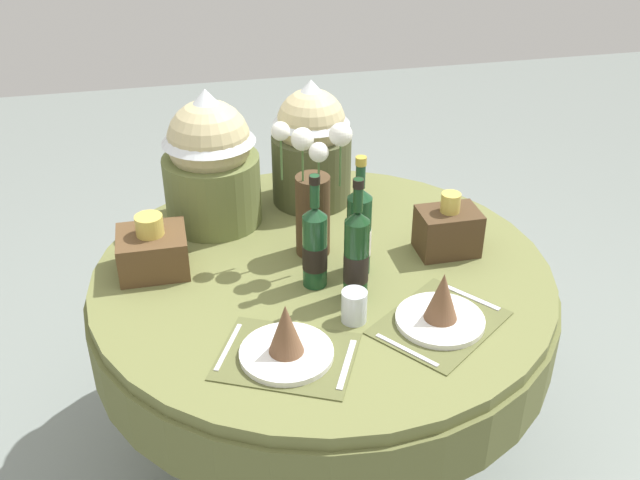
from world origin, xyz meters
TOP-DOWN VIEW (x-y plane):
  - ground at (0.00, 0.00)m, footprint 8.00×8.00m
  - dining_table at (0.00, 0.00)m, footprint 1.40×1.40m
  - place_setting_left at (-0.18, -0.38)m, footprint 0.42×0.38m
  - place_setting_right at (0.25, -0.33)m, footprint 0.43×0.41m
  - flower_vase at (-0.01, 0.09)m, footprint 0.22×0.17m
  - wine_bottle_left at (-0.04, -0.07)m, footprint 0.07×0.07m
  - wine_bottle_right at (0.10, -0.04)m, footprint 0.07×0.07m
  - wine_bottle_rear at (0.06, -0.17)m, footprint 0.07×0.07m
  - tumbler_near_left at (0.03, -0.27)m, footprint 0.07×0.07m
  - gift_tub_back_left at (-0.29, 0.37)m, footprint 0.31×0.31m
  - gift_tub_back_centre at (0.06, 0.44)m, footprint 0.27×0.27m
  - woven_basket_side_left at (-0.49, 0.11)m, footprint 0.20×0.18m
  - woven_basket_side_right at (0.40, 0.02)m, footprint 0.18×0.13m

SIDE VIEW (x-z plane):
  - ground at x=0.00m, z-range 0.00..0.00m
  - dining_table at x=0.00m, z-range 0.24..1.00m
  - tumbler_near_left at x=0.03m, z-range 0.75..0.85m
  - place_setting_left at x=-0.18m, z-range 0.72..0.88m
  - place_setting_right at x=0.25m, z-range 0.72..0.88m
  - woven_basket_side_left at x=-0.49m, z-range 0.73..0.91m
  - woven_basket_side_right at x=0.40m, z-range 0.73..0.93m
  - wine_bottle_left at x=-0.04m, z-range 0.71..1.06m
  - wine_bottle_right at x=0.10m, z-range 0.71..1.08m
  - wine_bottle_rear at x=0.06m, z-range 0.71..1.08m
  - flower_vase at x=-0.01m, z-range 0.73..1.18m
  - gift_tub_back_centre at x=0.06m, z-range 0.77..1.20m
  - gift_tub_back_left at x=-0.29m, z-range 0.77..1.22m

